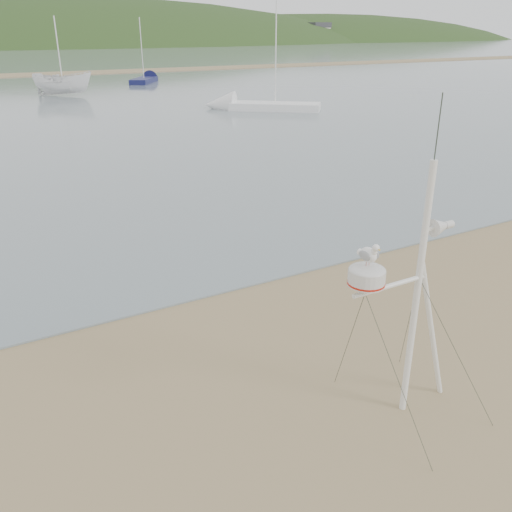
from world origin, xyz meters
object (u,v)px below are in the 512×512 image
boat_white (60,64)px  mast_rig (410,347)px  sailboat_blue_far (149,79)px  sailboat_white_near (243,106)px

boat_white → mast_rig: bearing=-154.0°
sailboat_blue_far → sailboat_white_near: bearing=-94.4°
boat_white → sailboat_white_near: sailboat_white_near is taller
mast_rig → boat_white: size_ratio=0.89×
boat_white → sailboat_blue_far: size_ratio=0.73×
mast_rig → sailboat_white_near: (13.80, 30.14, -0.82)m
boat_white → sailboat_white_near: bearing=-117.7°
mast_rig → sailboat_blue_far: 57.24m
sailboat_white_near → sailboat_blue_far: bearing=85.6°
sailboat_white_near → sailboat_blue_far: sailboat_white_near is taller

